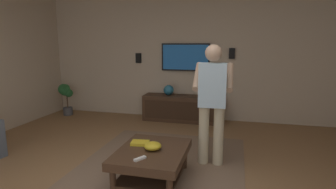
{
  "coord_description": "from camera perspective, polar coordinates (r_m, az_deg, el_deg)",
  "views": [
    {
      "loc": [
        -2.61,
        -1.0,
        1.65
      ],
      "look_at": [
        0.99,
        -0.09,
        0.96
      ],
      "focal_mm": 29.42,
      "sensor_mm": 36.0,
      "label": 1
    }
  ],
  "objects": [
    {
      "name": "book",
      "position": [
        3.53,
        -5.81,
        -9.95
      ],
      "size": [
        0.19,
        0.24,
        0.04
      ],
      "primitive_type": "cube",
      "rotation": [
        0.0,
        0.0,
        1.71
      ],
      "color": "gold",
      "rests_on": "coffee_table"
    },
    {
      "name": "wall_back_tv",
      "position": [
        6.08,
        4.78,
        8.1
      ],
      "size": [
        0.1,
        6.72,
        2.79
      ],
      "primitive_type": "cube",
      "color": "#C6B299",
      "rests_on": "ground"
    },
    {
      "name": "area_rug",
      "position": [
        3.7,
        -2.3,
        -15.86
      ],
      "size": [
        3.06,
        2.2,
        0.01
      ],
      "primitive_type": "cube",
      "color": "#7A604C",
      "rests_on": "ground"
    },
    {
      "name": "wall_speaker_left",
      "position": [
        5.91,
        13.11,
        8.29
      ],
      "size": [
        0.06,
        0.12,
        0.22
      ],
      "primitive_type": "cube",
      "color": "black"
    },
    {
      "name": "wall_speaker_right",
      "position": [
        6.31,
        -6.14,
        7.51
      ],
      "size": [
        0.06,
        0.12,
        0.22
      ],
      "primitive_type": "cube",
      "color": "black"
    },
    {
      "name": "vase_round",
      "position": [
        5.93,
        0.13,
        0.93
      ],
      "size": [
        0.22,
        0.22,
        0.22
      ],
      "primitive_type": "sphere",
      "color": "teal",
      "rests_on": "media_console"
    },
    {
      "name": "media_console",
      "position": [
        5.92,
        3.08,
        -2.9
      ],
      "size": [
        0.45,
        1.7,
        0.55
      ],
      "rotation": [
        0.0,
        0.0,
        3.14
      ],
      "color": "#422B1C",
      "rests_on": "ground"
    },
    {
      "name": "remote_white",
      "position": [
        3.1,
        -5.82,
        -13.08
      ],
      "size": [
        0.15,
        0.12,
        0.02
      ],
      "primitive_type": "cube",
      "rotation": [
        0.0,
        0.0,
        5.74
      ],
      "color": "white",
      "rests_on": "coffee_table"
    },
    {
      "name": "person_standing",
      "position": [
        3.73,
        9.15,
        -0.71
      ],
      "size": [
        0.54,
        0.54,
        1.64
      ],
      "rotation": [
        0.0,
        0.0,
        0.03
      ],
      "color": "#C6B793",
      "rests_on": "ground"
    },
    {
      "name": "coffee_table",
      "position": [
        3.41,
        -3.32,
        -12.93
      ],
      "size": [
        1.0,
        0.8,
        0.4
      ],
      "color": "#422B1C",
      "rests_on": "ground"
    },
    {
      "name": "bowl",
      "position": [
        3.34,
        -3.19,
        -10.6
      ],
      "size": [
        0.21,
        0.21,
        0.09
      ],
      "primitive_type": "ellipsoid",
      "color": "gold",
      "rests_on": "coffee_table"
    },
    {
      "name": "potted_plant_short",
      "position": [
        6.78,
        -20.44,
        0.25
      ],
      "size": [
        0.3,
        0.33,
        0.73
      ],
      "color": "#4C4C51",
      "rests_on": "ground"
    },
    {
      "name": "tv",
      "position": [
        6.0,
        3.64,
        7.72
      ],
      "size": [
        0.05,
        1.05,
        0.59
      ],
      "rotation": [
        0.0,
        0.0,
        3.14
      ],
      "color": "black"
    }
  ]
}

